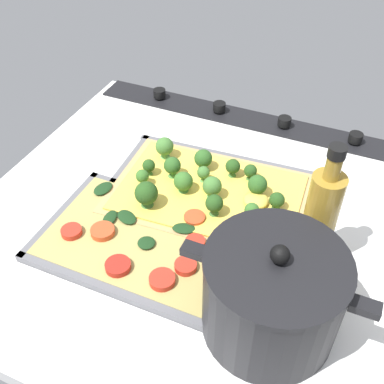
# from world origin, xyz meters

# --- Properties ---
(ground_plane) EXTENTS (0.74, 0.71, 0.03)m
(ground_plane) POSITION_xyz_m (0.00, 0.00, -0.01)
(ground_plane) COLOR white
(stove_control_panel) EXTENTS (0.71, 0.07, 0.03)m
(stove_control_panel) POSITION_xyz_m (-0.00, -0.32, 0.01)
(stove_control_panel) COLOR black
(stove_control_panel) RESTS_ON ground_plane
(baking_tray_front) EXTENTS (0.38, 0.27, 0.01)m
(baking_tray_front) POSITION_xyz_m (-0.01, -0.05, 0.00)
(baking_tray_front) COLOR slate
(baking_tray_front) RESTS_ON ground_plane
(broccoli_pizza) EXTENTS (0.35, 0.25, 0.06)m
(broccoli_pizza) POSITION_xyz_m (-0.01, -0.05, 0.02)
(broccoli_pizza) COLOR tan
(broccoli_pizza) RESTS_ON baking_tray_front
(baking_tray_back) EXTENTS (0.32, 0.22, 0.01)m
(baking_tray_back) POSITION_xyz_m (0.05, 0.09, 0.00)
(baking_tray_back) COLOR slate
(baking_tray_back) RESTS_ON ground_plane
(veggie_pizza_back) EXTENTS (0.30, 0.20, 0.02)m
(veggie_pizza_back) POSITION_xyz_m (0.05, 0.09, 0.01)
(veggie_pizza_back) COLOR tan
(veggie_pizza_back) RESTS_ON baking_tray_back
(cooking_pot) EXTENTS (0.25, 0.18, 0.16)m
(cooking_pot) POSITION_xyz_m (-0.18, 0.15, 0.07)
(cooking_pot) COLOR black
(cooking_pot) RESTS_ON ground_plane
(oil_bottle) EXTENTS (0.05, 0.05, 0.22)m
(oil_bottle) POSITION_xyz_m (-0.21, 0.01, 0.09)
(oil_bottle) COLOR olive
(oil_bottle) RESTS_ON ground_plane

